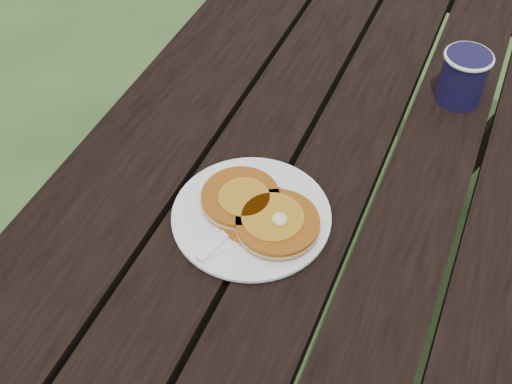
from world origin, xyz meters
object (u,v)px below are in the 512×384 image
at_px(plate, 251,216).
at_px(pancake_stack, 260,212).
at_px(coffee_cup, 464,75).
at_px(picnic_table, 339,243).

bearing_deg(plate, pancake_stack, -3.17).
relative_size(plate, pancake_stack, 1.22).
bearing_deg(coffee_cup, plate, -119.64).
height_order(plate, pancake_stack, pancake_stack).
height_order(picnic_table, plate, plate).
height_order(pancake_stack, coffee_cup, coffee_cup).
bearing_deg(picnic_table, pancake_stack, -104.10).
bearing_deg(picnic_table, plate, -106.80).
distance_m(picnic_table, pancake_stack, 0.51).
bearing_deg(pancake_stack, plate, 176.83).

